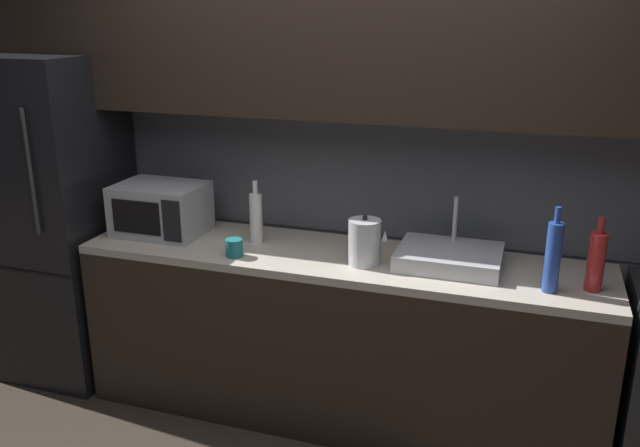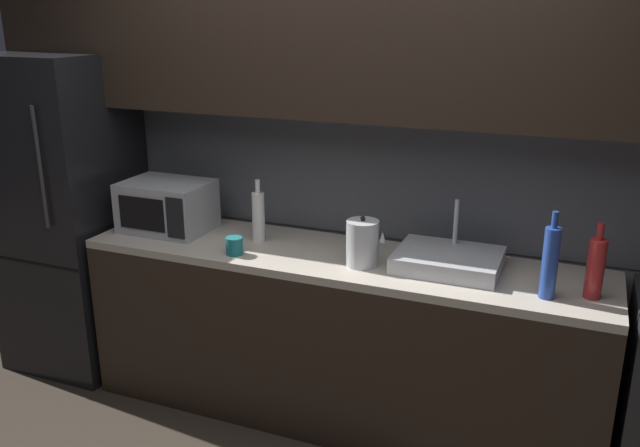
# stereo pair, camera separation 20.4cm
# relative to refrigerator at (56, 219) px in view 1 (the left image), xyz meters

# --- Properties ---
(back_wall) EXTENTS (4.35, 0.44, 2.50)m
(back_wall) POSITION_rel_refrigerator_xyz_m (1.68, 0.30, 0.63)
(back_wall) COLOR slate
(back_wall) RESTS_ON ground
(counter_run) EXTENTS (2.61, 0.60, 0.90)m
(counter_run) POSITION_rel_refrigerator_xyz_m (1.68, 0.00, -0.46)
(counter_run) COLOR black
(counter_run) RESTS_ON ground
(refrigerator) EXTENTS (0.68, 0.69, 1.83)m
(refrigerator) POSITION_rel_refrigerator_xyz_m (0.00, 0.00, 0.00)
(refrigerator) COLOR black
(refrigerator) RESTS_ON ground
(microwave) EXTENTS (0.46, 0.35, 0.27)m
(microwave) POSITION_rel_refrigerator_xyz_m (0.68, 0.02, 0.12)
(microwave) COLOR #A8AAAF
(microwave) RESTS_ON counter_run
(sink_basin) EXTENTS (0.48, 0.38, 0.30)m
(sink_basin) POSITION_rel_refrigerator_xyz_m (2.22, 0.03, 0.03)
(sink_basin) COLOR #ADAFB5
(sink_basin) RESTS_ON counter_run
(kettle) EXTENTS (0.19, 0.15, 0.24)m
(kettle) POSITION_rel_refrigerator_xyz_m (1.83, -0.08, 0.10)
(kettle) COLOR #B7BABF
(kettle) RESTS_ON counter_run
(wine_bottle_blue) EXTENTS (0.07, 0.07, 0.38)m
(wine_bottle_blue) POSITION_rel_refrigerator_xyz_m (2.67, -0.14, 0.15)
(wine_bottle_blue) COLOR #234299
(wine_bottle_blue) RESTS_ON counter_run
(wine_bottle_red) EXTENTS (0.07, 0.07, 0.33)m
(wine_bottle_red) POSITION_rel_refrigerator_xyz_m (2.85, -0.06, 0.12)
(wine_bottle_red) COLOR #A82323
(wine_bottle_red) RESTS_ON counter_run
(wine_bottle_white) EXTENTS (0.07, 0.07, 0.33)m
(wine_bottle_white) POSITION_rel_refrigerator_xyz_m (1.22, 0.04, 0.12)
(wine_bottle_white) COLOR silver
(wine_bottle_white) RESTS_ON counter_run
(mug_teal) EXTENTS (0.08, 0.08, 0.09)m
(mug_teal) POSITION_rel_refrigerator_xyz_m (1.20, -0.18, 0.03)
(mug_teal) COLOR #19666B
(mug_teal) RESTS_ON counter_run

